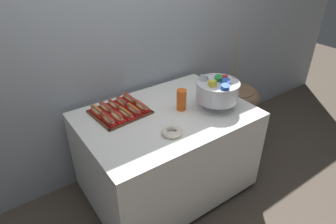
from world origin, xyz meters
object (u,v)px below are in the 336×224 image
(hot_dog_3, at_px, (134,110))
(hot_dog_4, at_px, (141,106))
(floor_vase, at_px, (233,117))
(hot_dog_1, at_px, (117,116))
(hot_dog_0, at_px, (108,120))
(hot_dog_6, at_px, (106,108))
(donut, at_px, (172,132))
(hot_dog_7, at_px, (114,105))
(buffet_table, at_px, (166,151))
(hot_dog_2, at_px, (126,113))
(punch_bowl, at_px, (217,90))
(hot_dog_8, at_px, (122,102))
(hot_dog_9, at_px, (130,99))
(hot_dog_5, at_px, (97,111))
(serving_tray, at_px, (120,112))
(cup_stack, at_px, (181,100))

(hot_dog_3, height_order, hot_dog_4, hot_dog_4)
(floor_vase, distance_m, hot_dog_1, 1.43)
(hot_dog_0, distance_m, hot_dog_6, 0.18)
(hot_dog_6, distance_m, donut, 0.60)
(hot_dog_6, bearing_deg, hot_dog_7, 5.10)
(buffet_table, xyz_separation_m, hot_dog_7, (-0.30, 0.30, 0.40))
(hot_dog_2, relative_size, punch_bowl, 0.54)
(hot_dog_0, bearing_deg, hot_dog_7, 52.82)
(hot_dog_8, distance_m, hot_dog_9, 0.08)
(hot_dog_0, distance_m, hot_dog_4, 0.30)
(floor_vase, xyz_separation_m, hot_dog_5, (-1.43, 0.13, 0.50))
(hot_dog_2, xyz_separation_m, hot_dog_5, (-0.16, 0.15, 0.00))
(hot_dog_4, bearing_deg, hot_dog_0, -174.90)
(hot_dog_3, xyz_separation_m, hot_dog_7, (-0.09, 0.16, -0.00))
(hot_dog_5, relative_size, hot_dog_9, 0.94)
(buffet_table, relative_size, hot_dog_7, 8.30)
(hot_dog_3, distance_m, hot_dog_4, 0.08)
(serving_tray, xyz_separation_m, hot_dog_4, (0.16, -0.07, 0.03))
(hot_dog_4, bearing_deg, serving_tray, 156.29)
(hot_dog_0, height_order, hot_dog_3, hot_dog_0)
(hot_dog_4, bearing_deg, cup_stack, -31.55)
(buffet_table, height_order, cup_stack, cup_stack)
(cup_stack, bearing_deg, hot_dog_8, 138.03)
(serving_tray, distance_m, hot_dog_7, 0.09)
(serving_tray, height_order, hot_dog_8, hot_dog_8)
(hot_dog_2, xyz_separation_m, punch_bowl, (0.67, -0.29, 0.12))
(punch_bowl, distance_m, donut, 0.54)
(hot_dog_9, height_order, donut, hot_dog_9)
(hot_dog_3, bearing_deg, hot_dog_2, -174.90)
(hot_dog_1, xyz_separation_m, cup_stack, (0.49, -0.15, 0.05))
(buffet_table, height_order, hot_dog_2, hot_dog_2)
(buffet_table, bearing_deg, donut, -116.65)
(floor_vase, distance_m, donut, 1.28)
(hot_dog_1, bearing_deg, floor_vase, 1.07)
(hot_dog_0, xyz_separation_m, hot_dog_5, (-0.01, 0.16, -0.00))
(hot_dog_2, height_order, hot_dog_7, same)
(hot_dog_8, distance_m, punch_bowl, 0.77)
(hot_dog_0, bearing_deg, hot_dog_2, 5.10)
(hot_dog_7, xyz_separation_m, hot_dog_8, (0.07, 0.01, 0.00))
(hot_dog_5, height_order, hot_dog_6, hot_dog_6)
(hot_dog_0, distance_m, donut, 0.48)
(hot_dog_9, bearing_deg, hot_dog_1, -138.65)
(hot_dog_6, bearing_deg, donut, -65.48)
(hot_dog_0, bearing_deg, hot_dog_9, 33.91)
(hot_dog_0, distance_m, hot_dog_5, 0.17)
(hot_dog_0, height_order, hot_dog_5, hot_dog_0)
(serving_tray, bearing_deg, hot_dog_4, -23.71)
(buffet_table, relative_size, hot_dog_5, 7.78)
(floor_vase, bearing_deg, punch_bowl, -152.88)
(hot_dog_7, bearing_deg, hot_dog_9, 5.10)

